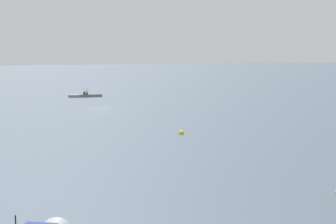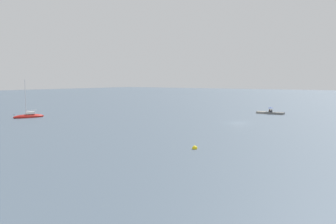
{
  "view_description": "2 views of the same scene",
  "coord_description": "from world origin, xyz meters",
  "px_view_note": "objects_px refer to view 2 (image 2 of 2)",
  "views": [
    {
      "loc": [
        12.49,
        81.75,
        10.0
      ],
      "look_at": [
        -6.08,
        20.04,
        1.65
      ],
      "focal_mm": 51.34,
      "sensor_mm": 36.0,
      "label": 1
    },
    {
      "loc": [
        -25.95,
        64.08,
        8.94
      ],
      "look_at": [
        7.06,
        16.02,
        3.17
      ],
      "focal_mm": 34.71,
      "sensor_mm": 36.0,
      "label": 2
    }
  ],
  "objects_px": {
    "person_seated_grey_left": "(272,111)",
    "sailboat_red_mid": "(29,116)",
    "person_seated_brown_right": "(269,111)",
    "mooring_buoy_mid": "(195,148)",
    "umbrella_open_navy": "(271,108)"
  },
  "relations": [
    {
      "from": "person_seated_grey_left",
      "to": "sailboat_red_mid",
      "type": "bearing_deg",
      "value": 42.55
    },
    {
      "from": "person_seated_brown_right",
      "to": "mooring_buoy_mid",
      "type": "relative_size",
      "value": 1.08
    },
    {
      "from": "person_seated_brown_right",
      "to": "umbrella_open_navy",
      "type": "relative_size",
      "value": 0.5
    },
    {
      "from": "person_seated_grey_left",
      "to": "person_seated_brown_right",
      "type": "relative_size",
      "value": 1.0
    },
    {
      "from": "person_seated_brown_right",
      "to": "person_seated_grey_left",
      "type": "bearing_deg",
      "value": 171.17
    },
    {
      "from": "person_seated_brown_right",
      "to": "sailboat_red_mid",
      "type": "xyz_separation_m",
      "value": [
        44.61,
        41.01,
        -0.45
      ]
    },
    {
      "from": "mooring_buoy_mid",
      "to": "person_seated_grey_left",
      "type": "bearing_deg",
      "value": -84.2
    },
    {
      "from": "umbrella_open_navy",
      "to": "mooring_buoy_mid",
      "type": "height_order",
      "value": "umbrella_open_navy"
    },
    {
      "from": "mooring_buoy_mid",
      "to": "person_seated_brown_right",
      "type": "bearing_deg",
      "value": -83.57
    },
    {
      "from": "person_seated_brown_right",
      "to": "sailboat_red_mid",
      "type": "height_order",
      "value": "sailboat_red_mid"
    },
    {
      "from": "person_seated_brown_right",
      "to": "sailboat_red_mid",
      "type": "relative_size",
      "value": 0.08
    },
    {
      "from": "person_seated_grey_left",
      "to": "umbrella_open_navy",
      "type": "distance_m",
      "value": 0.93
    },
    {
      "from": "sailboat_red_mid",
      "to": "mooring_buoy_mid",
      "type": "bearing_deg",
      "value": -170.14
    },
    {
      "from": "person_seated_grey_left",
      "to": "mooring_buoy_mid",
      "type": "bearing_deg",
      "value": 96.18
    },
    {
      "from": "umbrella_open_navy",
      "to": "person_seated_grey_left",
      "type": "bearing_deg",
      "value": 150.32
    }
  ]
}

